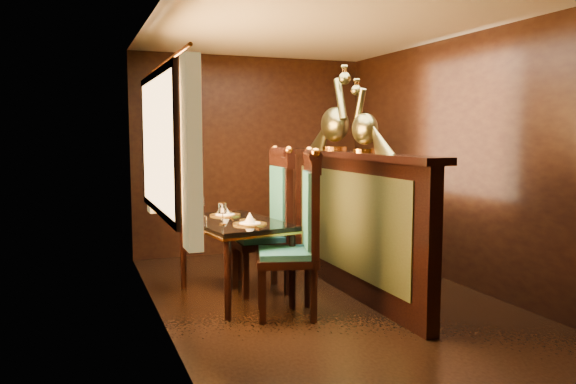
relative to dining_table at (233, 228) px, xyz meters
name	(u,v)px	position (x,y,z in m)	size (l,w,h in m)	color
ground	(335,306)	(0.77, -0.58, -0.66)	(5.00, 5.00, 0.00)	black
room_shell	(327,128)	(0.69, -0.56, 0.92)	(3.04, 5.04, 2.52)	black
partition	(353,220)	(1.09, -0.28, 0.05)	(0.26, 2.70, 1.36)	black
dining_table	(233,228)	(0.00, 0.00, 0.00)	(0.93, 1.34, 0.93)	black
chair_left	(302,229)	(0.40, -0.68, 0.08)	(0.63, 0.65, 1.42)	black
chair_right	(273,216)	(0.43, 0.11, 0.08)	(0.52, 0.57, 1.42)	black
peacock_left	(365,115)	(1.10, -0.48, 1.04)	(0.21, 0.57, 0.68)	#1A4E3D
peacock_right	(335,109)	(1.10, 0.13, 1.11)	(0.26, 0.70, 0.83)	#1A4E3D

